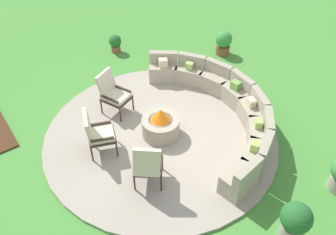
# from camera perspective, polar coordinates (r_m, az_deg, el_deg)

# --- Properties ---
(ground_plane) EXTENTS (24.00, 24.00, 0.00)m
(ground_plane) POSITION_cam_1_polar(r_m,az_deg,el_deg) (8.05, -1.16, -2.95)
(ground_plane) COLOR #478C38
(patio_circle) EXTENTS (5.19, 5.19, 0.06)m
(patio_circle) POSITION_cam_1_polar(r_m,az_deg,el_deg) (8.03, -1.16, -2.80)
(patio_circle) COLOR #9E9384
(patio_circle) RESTS_ON ground_plane
(fire_pit) EXTENTS (0.83, 0.83, 0.71)m
(fire_pit) POSITION_cam_1_polar(r_m,az_deg,el_deg) (7.82, -1.19, -1.19)
(fire_pit) COLOR #9E937F
(fire_pit) RESTS_ON patio_circle
(curved_stone_bench) EXTENTS (4.49, 2.43, 0.76)m
(curved_stone_bench) POSITION_cam_1_polar(r_m,az_deg,el_deg) (8.35, 8.92, 1.74)
(curved_stone_bench) COLOR #9E937F
(curved_stone_bench) RESTS_ON patio_circle
(lounge_chair_front_left) EXTENTS (0.78, 0.74, 1.05)m
(lounge_chair_front_left) POSITION_cam_1_polar(r_m,az_deg,el_deg) (8.39, -8.82, 3.99)
(lounge_chair_front_left) COLOR #2D2319
(lounge_chair_front_left) RESTS_ON patio_circle
(lounge_chair_front_right) EXTENTS (0.72, 0.74, 1.08)m
(lounge_chair_front_right) POSITION_cam_1_polar(r_m,az_deg,el_deg) (7.41, -11.34, -2.27)
(lounge_chair_front_right) COLOR #2D2319
(lounge_chair_front_right) RESTS_ON patio_circle
(lounge_chair_back_left) EXTENTS (0.77, 0.78, 1.09)m
(lounge_chair_back_left) POSITION_cam_1_polar(r_m,az_deg,el_deg) (6.66, -3.26, -7.41)
(lounge_chair_back_left) COLOR #2D2319
(lounge_chair_back_left) RESTS_ON patio_circle
(potted_plant_0) EXTENTS (0.37, 0.37, 0.55)m
(potted_plant_0) POSITION_cam_1_polar(r_m,az_deg,el_deg) (10.94, -8.43, 11.73)
(potted_plant_0) COLOR brown
(potted_plant_0) RESTS_ON ground_plane
(potted_plant_1) EXTENTS (0.49, 0.49, 0.73)m
(potted_plant_1) POSITION_cam_1_polar(r_m,az_deg,el_deg) (10.80, 8.89, 11.86)
(potted_plant_1) COLOR brown
(potted_plant_1) RESTS_ON ground_plane
(potted_plant_3) EXTENTS (0.54, 0.54, 0.82)m
(potted_plant_3) POSITION_cam_1_polar(r_m,az_deg,el_deg) (6.47, 19.70, -15.32)
(potted_plant_3) COLOR #A89E8E
(potted_plant_3) RESTS_ON ground_plane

